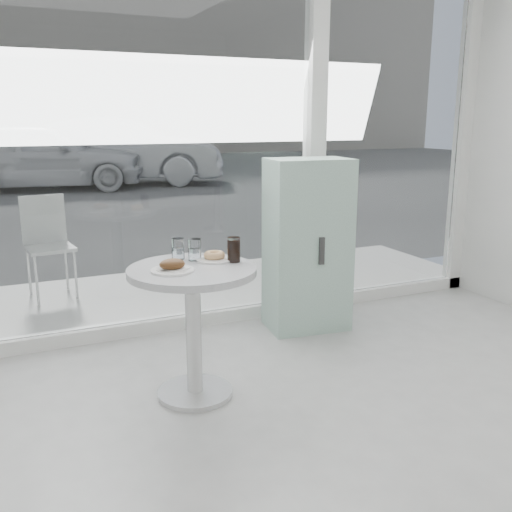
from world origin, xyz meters
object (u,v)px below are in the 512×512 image
mint_cabinet (307,245)px  plate_fritter (173,266)px  patio_chair (48,240)px  car_white (41,156)px  main_table (193,305)px  car_silver (122,151)px  water_tumbler_a (178,250)px  water_tumbler_b (195,251)px  plate_donut (214,257)px  cola_glass (234,250)px

mint_cabinet → plate_fritter: size_ratio=5.52×
patio_chair → mint_cabinet: bearing=-48.5°
car_white → main_table: bearing=-169.4°
car_silver → water_tumbler_a: car_silver is taller
main_table → water_tumbler_b: bearing=66.3°
car_silver → plate_donut: bearing=-169.4°
patio_chair → plate_donut: size_ratio=4.10×
plate_fritter → water_tumbler_b: water_tumbler_b is taller
car_white → water_tumbler_b: bearing=-169.0°
mint_cabinet → plate_donut: bearing=-140.6°
main_table → car_silver: bearing=80.4°
mint_cabinet → patio_chair: size_ratio=1.48×
water_tumbler_b → cola_glass: cola_glass is taller
plate_donut → cola_glass: bearing=-39.2°
main_table → water_tumbler_a: 0.35m
patio_chair → car_silver: (2.49, 8.97, 0.25)m
patio_chair → car_white: bearing=78.7°
car_white → cola_glass: size_ratio=30.74×
patio_chair → water_tumbler_b: patio_chair is taller
mint_cabinet → cola_glass: 1.14m
patio_chair → car_white: car_white is taller
mint_cabinet → car_white: size_ratio=0.29×
mint_cabinet → patio_chair: mint_cabinet is taller
plate_fritter → mint_cabinet: bearing=30.9°
water_tumbler_a → cola_glass: bearing=-35.5°
mint_cabinet → water_tumbler_a: size_ratio=10.35×
main_table → plate_fritter: (-0.12, -0.03, 0.25)m
car_silver → cola_glass: car_silver is taller
water_tumbler_b → plate_donut: bearing=-29.7°
car_silver → water_tumbler_a: bearing=-170.4°
cola_glass → car_silver: bearing=81.7°
car_silver → car_white: bearing=122.1°
mint_cabinet → car_silver: bearing=92.6°
plate_fritter → water_tumbler_b: bearing=45.6°
mint_cabinet → plate_fritter: bearing=-142.3°
plate_fritter → car_white: bearing=89.4°
plate_fritter → cola_glass: size_ratio=1.63×
water_tumbler_b → cola_glass: 0.23m
main_table → water_tumbler_a: (-0.01, 0.22, 0.27)m
main_table → patio_chair: bearing=104.8°
car_white → water_tumbler_a: 10.57m
plate_donut → water_tumbler_a: bearing=146.4°
plate_donut → mint_cabinet: bearing=32.6°
cola_glass → plate_donut: bearing=140.8°
car_white → cola_glass: 10.76m
plate_donut → cola_glass: (0.09, -0.07, 0.05)m
patio_chair → water_tumbler_a: patio_chair is taller
patio_chair → cola_glass: 2.39m
water_tumbler_a → water_tumbler_b: water_tumbler_b is taller
patio_chair → plate_fritter: size_ratio=3.74×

